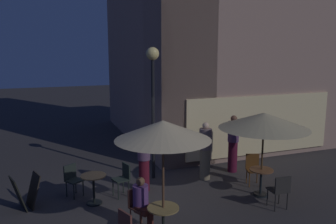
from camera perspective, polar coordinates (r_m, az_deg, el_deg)
The scene contains 18 objects.
ground_plane at distance 9.57m, azimuth -5.98°, elevation -13.65°, with size 60.00×60.00×0.00m, color #33302F.
cafe_building at distance 14.11m, azimuth 5.25°, elevation 12.30°, with size 8.30×8.65×8.79m.
street_lamp_near_corner at distance 10.08m, azimuth -2.54°, elevation 5.19°, with size 0.38×0.38×3.95m.
menu_sandwich_board at distance 9.37m, azimuth -22.50°, elevation -12.12°, with size 0.76×0.71×0.83m.
cafe_table_0 at distance 9.70m, azimuth 15.16°, elevation -10.48°, with size 0.63×0.63×0.73m.
cafe_table_1 at distance 7.35m, azimuth -0.80°, elevation -17.07°, with size 0.65×0.65×0.72m.
cafe_table_2 at distance 9.10m, azimuth -12.22°, elevation -11.62°, with size 0.64×0.64×0.76m.
patio_umbrella_0 at distance 9.28m, azimuth 15.60°, elevation -1.42°, with size 2.35×2.35×2.27m.
patio_umbrella_1 at distance 6.72m, azimuth -0.84°, elevation -3.16°, with size 1.91×1.91×2.52m.
cafe_chair_0 at distance 9.02m, azimuth 18.06°, elevation -11.97°, with size 0.45×0.45×0.87m.
cafe_chair_1 at distance 10.41m, azimuth 13.89°, elevation -8.77°, with size 0.49×0.49×0.89m.
cafe_chair_2 at distance 7.84m, azimuth -4.95°, elevation -14.86°, with size 0.53×0.53×0.89m.
cafe_chair_4 at distance 9.42m, azimuth -7.41°, elevation -10.53°, with size 0.47×0.47×0.88m.
cafe_chair_5 at distance 9.70m, azimuth -15.56°, elevation -10.36°, with size 0.53×0.53×0.85m.
patron_seated_0 at distance 7.69m, azimuth -4.26°, elevation -14.36°, with size 0.46×0.53×1.17m.
patron_standing_1 at distance 11.20m, azimuth 10.72°, elevation -5.15°, with size 0.35×0.35×1.84m.
patron_standing_2 at distance 9.60m, azimuth -4.00°, elevation -8.13°, with size 0.35×0.35×1.68m.
patron_standing_3 at distance 10.46m, azimuth 6.19°, elevation -6.42°, with size 0.37×0.37×1.76m.
Camera 1 is at (-2.14, -8.49, 3.86)m, focal length 36.81 mm.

